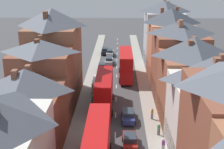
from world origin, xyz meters
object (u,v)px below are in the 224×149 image
Objects in this scene: double_decker_bus_mid_street at (126,64)px; car_near_blue at (109,61)px; car_parked_right_a at (128,115)px; double_decker_bus_lead at (104,91)px; car_far_grey at (105,51)px; car_near_silver at (124,55)px; delivery_van at (98,85)px; double_decker_bus_far_approaching at (97,145)px; car_mid_white at (102,67)px; car_parked_left_a at (110,52)px; pedestrian_far_right at (152,113)px; pedestrian_mid_right at (163,145)px; pedestrian_far_left at (159,129)px; car_parked_left_b at (130,141)px.

double_decker_bus_mid_street is 2.49× the size of car_near_blue.
double_decker_bus_mid_street reaches higher than car_parked_right_a.
car_far_grey is at bearing 92.23° from double_decker_bus_lead.
delivery_van is (-4.90, -22.23, 0.51)m from car_near_silver.
car_near_blue is 0.95× the size of car_far_grey.
double_decker_bus_far_approaching is at bearing -90.00° from double_decker_bus_lead.
car_mid_white reaches higher than car_parked_right_a.
delivery_van is at bearing -92.97° from car_parked_left_a.
car_far_grey is (-1.29, 48.70, -1.97)m from double_decker_bus_far_approaching.
car_mid_white is 0.75× the size of delivery_van.
double_decker_bus_far_approaching is at bearing -121.25° from pedestrian_far_right.
car_parked_left_a is at bearing 99.63° from pedestrian_mid_right.
car_parked_right_a is at bearing 115.35° from pedestrian_mid_right.
car_mid_white is at bearing -104.04° from car_near_blue.
car_mid_white is (-4.90, 23.13, 0.02)m from car_parked_right_a.
car_near_blue is 33.43m from pedestrian_far_left.
car_parked_left_a is at bearing 89.99° from double_decker_bus_far_approaching.
pedestrian_far_left is at bearing -48.50° from car_parked_right_a.
double_decker_bus_mid_street is at bearing 99.36° from pedestrian_far_left.
delivery_van reaches higher than car_parked_right_a.
double_decker_bus_lead is 2.59× the size of car_parked_left_a.
pedestrian_far_left is (7.39, 6.99, -1.78)m from double_decker_bus_far_approaching.
car_parked_right_a is 2.77× the size of pedestrian_far_right.
double_decker_bus_far_approaching is at bearing -88.48° from car_far_grey.
delivery_van is (-4.90, 10.75, 0.52)m from car_parked_right_a.
double_decker_bus_far_approaching is 8.29m from pedestrian_mid_right.
car_mid_white is at bearing 107.58° from pedestrian_far_left.
car_near_silver is at bearing 90.00° from car_parked_right_a.
double_decker_bus_mid_street is at bearing -41.97° from car_mid_white.
car_parked_left_b is (0.00, -39.97, 0.02)m from car_near_silver.
pedestrian_far_left is at bearing -84.20° from car_near_silver.
car_parked_left_a is 36.18m from pedestrian_far_right.
car_mid_white is at bearing -116.45° from car_near_silver.
double_decker_bus_lead is 2.76× the size of car_mid_white.
double_decker_bus_mid_street is 2.59× the size of car_parked_left_a.
car_mid_white is (-1.29, 18.83, -1.97)m from double_decker_bus_lead.
car_parked_right_a is 23.65m from car_mid_white.
car_mid_white is (-1.29, 34.40, -1.97)m from double_decker_bus_far_approaching.
pedestrian_far_right is (3.39, 0.27, 0.21)m from car_parked_right_a.
car_mid_white is at bearing 138.03° from double_decker_bus_mid_street.
double_decker_bus_far_approaching is 2.68× the size of car_parked_left_b.
car_parked_left_a is (0.01, 47.03, -2.01)m from double_decker_bus_far_approaching.
car_near_silver is 0.76× the size of delivery_van.
double_decker_bus_lead is 1.00× the size of double_decker_bus_far_approaching.
car_far_grey is at bearing 101.76° from pedestrian_far_left.
double_decker_bus_mid_street is 2.68× the size of car_parked_left_b.
car_near_blue is 2.69× the size of pedestrian_far_left.
car_mid_white is 12.39m from delivery_van.
double_decker_bus_lead is 15.56m from double_decker_bus_far_approaching.
car_near_silver is 32.88m from pedestrian_far_right.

